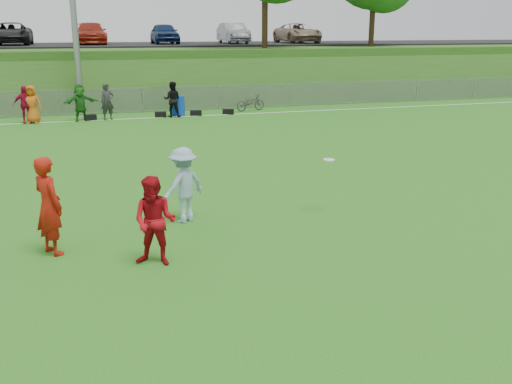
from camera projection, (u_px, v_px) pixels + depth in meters
name	position (u px, v px, depth m)	size (l,w,h in m)	color
ground	(259.00, 255.00, 10.83)	(120.00, 120.00, 0.00)	#286916
sideline_far	(148.00, 118.00, 27.37)	(60.00, 0.10, 0.01)	white
fence	(142.00, 100.00, 29.03)	(58.00, 0.06, 1.30)	gray
berm	(124.00, 69.00, 38.91)	(120.00, 18.00, 3.00)	#275217
parking_lot	(120.00, 45.00, 40.32)	(120.00, 12.00, 0.10)	black
car_row	(103.00, 33.00, 38.86)	(32.04, 5.18, 1.44)	white
spectator_row	(86.00, 102.00, 26.36)	(7.66, 0.92, 1.69)	#AF0C34
gear_bags	(170.00, 114.00, 27.74)	(7.27, 0.47, 0.26)	black
player_red_left	(49.00, 206.00, 10.65)	(0.69, 0.45, 1.89)	#A8170B
player_red_center	(155.00, 221.00, 10.17)	(0.80, 0.62, 1.65)	#AA0B16
player_blue	(183.00, 185.00, 12.47)	(1.08, 0.62, 1.68)	#90AEC8
frisbee	(329.00, 160.00, 12.97)	(0.26, 0.26, 0.02)	white
recycling_bin	(178.00, 106.00, 27.99)	(0.65, 0.65, 0.97)	#103CB0
bicycle	(250.00, 102.00, 29.71)	(0.57, 1.64, 0.86)	#2A2A2D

